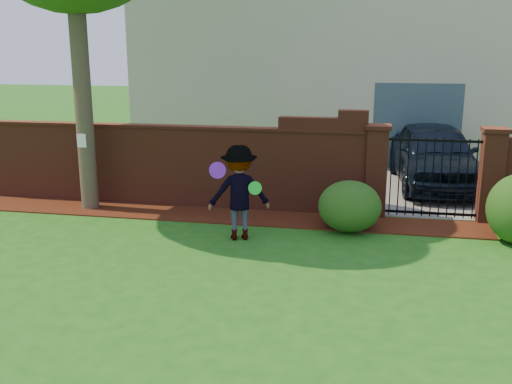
% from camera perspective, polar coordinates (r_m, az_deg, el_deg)
% --- Properties ---
extents(ground, '(80.00, 80.00, 0.01)m').
position_cam_1_polar(ground, '(8.86, -4.55, -8.69)').
color(ground, '#1F5A16').
rests_on(ground, ground).
extents(mulch_bed, '(11.10, 1.08, 0.03)m').
position_cam_1_polar(mulch_bed, '(12.12, -4.64, -2.25)').
color(mulch_bed, '#38150A').
rests_on(mulch_bed, ground).
extents(brick_wall, '(8.70, 0.31, 2.16)m').
position_cam_1_polar(brick_wall, '(12.84, -8.48, 2.75)').
color(brick_wall, maroon).
rests_on(brick_wall, ground).
extents(pillar_left, '(0.50, 0.50, 1.88)m').
position_cam_1_polar(pillar_left, '(12.10, 11.62, 2.07)').
color(pillar_left, maroon).
rests_on(pillar_left, ground).
extents(pillar_right, '(0.50, 0.50, 1.88)m').
position_cam_1_polar(pillar_right, '(12.33, 21.89, 1.55)').
color(pillar_right, maroon).
rests_on(pillar_right, ground).
extents(iron_gate, '(1.78, 0.03, 1.60)m').
position_cam_1_polar(iron_gate, '(12.19, 16.77, 1.34)').
color(iron_gate, black).
rests_on(iron_gate, ground).
extents(driveway, '(3.20, 8.00, 0.01)m').
position_cam_1_polar(driveway, '(16.26, 15.31, 1.48)').
color(driveway, slate).
rests_on(driveway, ground).
extents(house, '(12.40, 6.40, 6.30)m').
position_cam_1_polar(house, '(19.88, 7.77, 13.24)').
color(house, beige).
rests_on(house, ground).
extents(car, '(2.21, 4.73, 1.57)m').
position_cam_1_polar(car, '(14.92, 17.12, 3.30)').
color(car, black).
rests_on(car, ground).
extents(paper_notice, '(0.20, 0.01, 0.28)m').
position_cam_1_polar(paper_notice, '(12.66, -16.60, 4.80)').
color(paper_notice, white).
rests_on(paper_notice, tree).
extents(shrub_left, '(1.18, 1.18, 0.97)m').
position_cam_1_polar(shrub_left, '(11.12, 9.09, -1.38)').
color(shrub_left, '#164615').
rests_on(shrub_left, ground).
extents(man, '(1.25, 0.94, 1.71)m').
position_cam_1_polar(man, '(10.44, -1.66, -0.11)').
color(man, gray).
rests_on(man, ground).
extents(frisbee_purple, '(0.30, 0.20, 0.29)m').
position_cam_1_polar(frisbee_purple, '(10.14, -3.77, 2.13)').
color(frisbee_purple, purple).
rests_on(frisbee_purple, man).
extents(frisbee_green, '(0.24, 0.08, 0.24)m').
position_cam_1_polar(frisbee_green, '(10.29, -0.10, 0.39)').
color(frisbee_green, green).
rests_on(frisbee_green, man).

